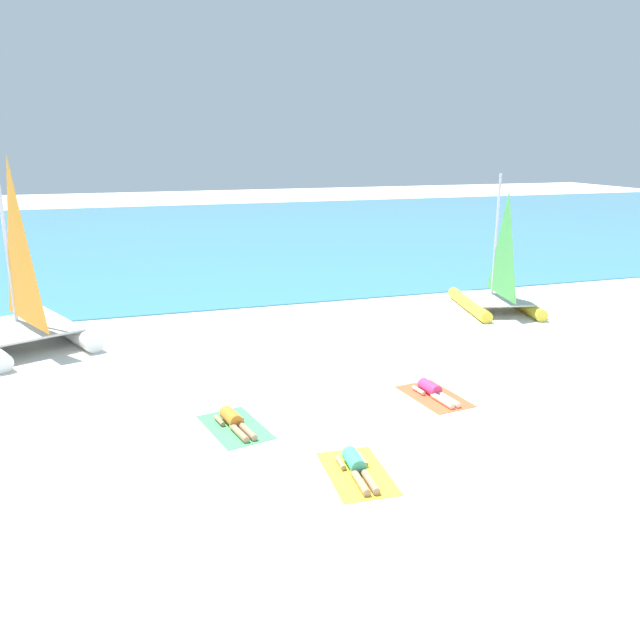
% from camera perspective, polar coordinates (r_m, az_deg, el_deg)
% --- Properties ---
extents(ground_plane, '(120.00, 120.00, 0.00)m').
position_cam_1_polar(ground_plane, '(22.30, -3.71, 0.22)').
color(ground_plane, white).
extents(ocean_water, '(120.00, 40.00, 0.05)m').
position_cam_1_polar(ocean_water, '(43.21, -10.72, 7.62)').
color(ocean_water, teal).
rests_on(ocean_water, ground).
extents(sailboat_white, '(4.76, 5.63, 6.26)m').
position_cam_1_polar(sailboat_white, '(21.07, -25.24, 0.40)').
color(sailboat_white, white).
rests_on(sailboat_white, ground).
extents(sailboat_yellow, '(3.09, 4.14, 4.88)m').
position_cam_1_polar(sailboat_yellow, '(23.97, 15.62, 2.55)').
color(sailboat_yellow, yellow).
rests_on(sailboat_yellow, ground).
extents(towel_left, '(1.48, 2.09, 0.01)m').
position_cam_1_polar(towel_left, '(14.05, -7.65, -9.52)').
color(towel_left, '#4CB266').
rests_on(towel_left, ground).
extents(sunbather_left, '(0.72, 1.56, 0.30)m').
position_cam_1_polar(sunbather_left, '(14.05, -7.77, -8.96)').
color(sunbather_left, orange).
rests_on(sunbather_left, towel_left).
extents(towel_middle, '(1.19, 1.95, 0.01)m').
position_cam_1_polar(towel_middle, '(12.19, 3.36, -13.58)').
color(towel_middle, yellow).
rests_on(towel_middle, ground).
extents(sunbather_middle, '(0.56, 1.57, 0.30)m').
position_cam_1_polar(sunbather_middle, '(12.18, 3.27, -12.92)').
color(sunbather_middle, '#3FB28C').
rests_on(sunbather_middle, towel_middle).
extents(towel_right, '(1.34, 2.03, 0.01)m').
position_cam_1_polar(towel_right, '(15.74, 10.24, -6.77)').
color(towel_right, '#EA5933').
rests_on(towel_right, ground).
extents(sunbather_right, '(0.61, 1.57, 0.30)m').
position_cam_1_polar(sunbather_right, '(15.74, 10.12, -6.27)').
color(sunbather_right, '#D83372').
rests_on(sunbather_right, towel_right).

